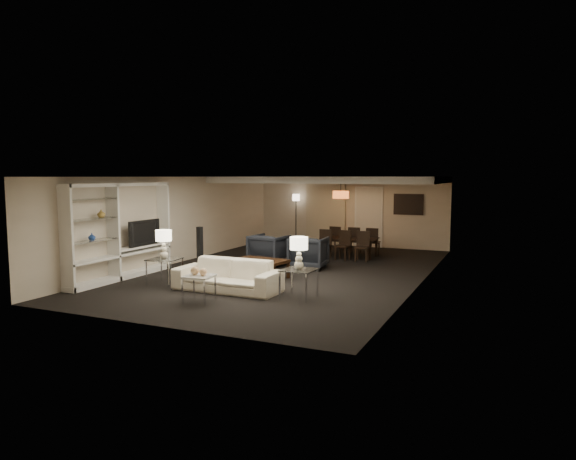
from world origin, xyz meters
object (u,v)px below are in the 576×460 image
at_px(vase_blue, 92,237).
at_px(chair_fl, 337,240).
at_px(chair_fm, 355,240).
at_px(coffee_table, 261,269).
at_px(television, 141,233).
at_px(floor_lamp, 296,219).
at_px(armchair_right, 309,252).
at_px(dining_table, 349,247).
at_px(armchair_left, 269,250).
at_px(marble_table, 199,289).
at_px(table_lamp_left, 164,244).
at_px(side_table_left, 164,271).
at_px(side_table_right, 299,284).
at_px(chair_nr, 362,246).
at_px(chair_nm, 343,245).
at_px(table_lamp_right, 299,253).
at_px(chair_fr, 373,241).
at_px(sofa, 228,275).
at_px(vase_amber, 101,213).
at_px(chair_nl, 324,244).
at_px(pendant_light, 341,195).
at_px(floor_speaker, 200,248).

height_order(vase_blue, chair_fl, vase_blue).
bearing_deg(chair_fm, coffee_table, 73.39).
relative_size(television, floor_lamp, 0.61).
bearing_deg(armchair_right, dining_table, -104.44).
xyz_separation_m(armchair_left, marble_table, (0.60, -4.40, -0.17)).
bearing_deg(table_lamp_left, side_table_left, 0.00).
bearing_deg(side_table_right, side_table_left, 180.00).
xyz_separation_m(armchair_left, chair_nr, (2.21, 1.74, 0.00)).
distance_m(side_table_left, chair_nm, 5.72).
relative_size(armchair_right, table_lamp_right, 1.44).
distance_m(side_table_right, marble_table, 2.03).
height_order(chair_nm, chair_fm, same).
height_order(chair_fm, chair_fr, same).
height_order(sofa, table_lamp_right, table_lamp_right).
relative_size(television, vase_amber, 6.09).
bearing_deg(floor_lamp, chair_nl, -53.11).
bearing_deg(table_lamp_left, pendant_light, 70.06).
bearing_deg(floor_speaker, sofa, -34.40).
distance_m(table_lamp_right, dining_table, 5.77).
relative_size(chair_nr, chair_fm, 1.00).
xyz_separation_m(armchair_right, chair_nr, (1.01, 1.74, 0.00)).
relative_size(armchair_left, table_lamp_right, 1.44).
height_order(table_lamp_left, marble_table, table_lamp_left).
height_order(television, chair_fm, television).
relative_size(table_lamp_right, television, 0.59).
bearing_deg(chair_nr, armchair_left, -146.79).
bearing_deg(floor_lamp, sofa, -77.56).
xyz_separation_m(coffee_table, side_table_right, (1.70, -1.60, 0.07)).
bearing_deg(table_lamp_left, armchair_right, 55.12).
distance_m(table_lamp_left, table_lamp_right, 3.40).
xyz_separation_m(chair_fl, chair_fr, (1.20, 0.00, 0.00)).
xyz_separation_m(table_lamp_left, table_lamp_right, (3.40, 0.00, 0.00)).
bearing_deg(armchair_left, chair_fl, -103.81).
xyz_separation_m(armchair_left, vase_blue, (-2.46, -4.13, 0.70)).
relative_size(pendant_light, coffee_table, 0.40).
distance_m(table_lamp_left, chair_nr, 6.05).
distance_m(table_lamp_right, vase_blue, 4.84).
xyz_separation_m(television, chair_fm, (4.04, 5.54, -0.63)).
xyz_separation_m(side_table_right, floor_lamp, (-3.44, 7.90, 0.62)).
bearing_deg(table_lamp_right, side_table_right, 0.00).
xyz_separation_m(armchair_right, side_table_left, (-2.30, -3.30, -0.14)).
height_order(coffee_table, chair_fm, chair_fm).
bearing_deg(table_lamp_right, vase_amber, -173.76).
xyz_separation_m(side_table_right, chair_fl, (-1.29, 6.34, 0.14)).
relative_size(side_table_left, side_table_right, 1.00).
distance_m(sofa, marble_table, 1.10).
bearing_deg(table_lamp_left, chair_nm, 61.76).
bearing_deg(table_lamp_right, coffee_table, 136.74).
distance_m(pendant_light, dining_table, 1.76).
bearing_deg(chair_fm, vase_amber, 54.72).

